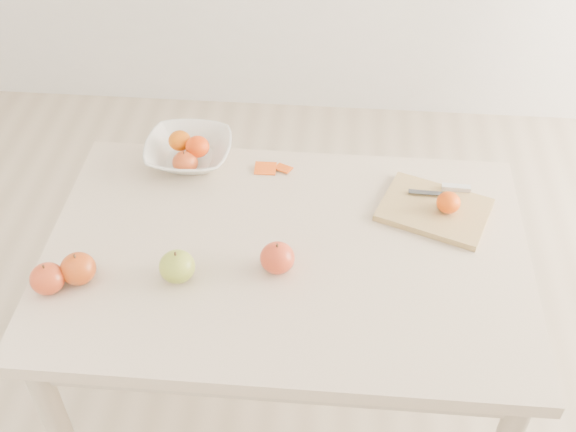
{
  "coord_description": "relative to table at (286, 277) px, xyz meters",
  "views": [
    {
      "loc": [
        0.11,
        -1.25,
        2.02
      ],
      "look_at": [
        0.0,
        0.05,
        0.82
      ],
      "focal_mm": 45.0,
      "sensor_mm": 36.0,
      "label": 1
    }
  ],
  "objects": [
    {
      "name": "bowl_tangerine_far",
      "position": [
        -0.28,
        0.32,
        0.16
      ],
      "size": [
        0.07,
        0.07,
        0.06
      ],
      "primitive_type": "ellipsoid",
      "color": "red",
      "rests_on": "fruit_bowl"
    },
    {
      "name": "orange_peel_b",
      "position": [
        -0.04,
        0.32,
        0.1
      ],
      "size": [
        0.06,
        0.05,
        0.01
      ],
      "primitive_type": "cube",
      "rotation": [
        -0.14,
        0.0,
        -0.43
      ],
      "color": "#D84D0F",
      "rests_on": "table"
    },
    {
      "name": "apple_red_d",
      "position": [
        -0.54,
        -0.17,
        0.14
      ],
      "size": [
        0.08,
        0.08,
        0.07
      ],
      "primitive_type": "ellipsoid",
      "color": "maroon",
      "rests_on": "table"
    },
    {
      "name": "paring_knife",
      "position": [
        0.42,
        0.24,
        0.12
      ],
      "size": [
        0.17,
        0.05,
        0.01
      ],
      "color": "silver",
      "rests_on": "cutting_board"
    },
    {
      "name": "bowl_tangerine_near",
      "position": [
        -0.33,
        0.35,
        0.16
      ],
      "size": [
        0.06,
        0.06,
        0.06
      ],
      "primitive_type": "ellipsoid",
      "color": "orange",
      "rests_on": "fruit_bowl"
    },
    {
      "name": "cutting_board",
      "position": [
        0.37,
        0.17,
        0.11
      ],
      "size": [
        0.32,
        0.28,
        0.02
      ],
      "primitive_type": "cube",
      "rotation": [
        0.0,
        0.0,
        -0.36
      ],
      "color": "tan",
      "rests_on": "table"
    },
    {
      "name": "board_tangerine",
      "position": [
        0.4,
        0.16,
        0.14
      ],
      "size": [
        0.06,
        0.06,
        0.05
      ],
      "primitive_type": "ellipsoid",
      "color": "#DE4E07",
      "rests_on": "cutting_board"
    },
    {
      "name": "table",
      "position": [
        0.0,
        0.0,
        0.0
      ],
      "size": [
        1.2,
        0.8,
        0.75
      ],
      "color": "beige",
      "rests_on": "ground"
    },
    {
      "name": "ground",
      "position": [
        0.0,
        0.0,
        -0.65
      ],
      "size": [
        3.5,
        3.5,
        0.0
      ],
      "primitive_type": "plane",
      "color": "#C6B293",
      "rests_on": "ground"
    },
    {
      "name": "apple_red_b",
      "position": [
        -0.48,
        -0.14,
        0.14
      ],
      "size": [
        0.08,
        0.08,
        0.08
      ],
      "primitive_type": "ellipsoid",
      "color": "maroon",
      "rests_on": "table"
    },
    {
      "name": "apple_red_e",
      "position": [
        -0.02,
        -0.06,
        0.14
      ],
      "size": [
        0.08,
        0.08,
        0.08
      ],
      "primitive_type": "ellipsoid",
      "color": "maroon",
      "rests_on": "table"
    },
    {
      "name": "fruit_bowl",
      "position": [
        -0.31,
        0.34,
        0.13
      ],
      "size": [
        0.24,
        0.24,
        0.06
      ],
      "primitive_type": "imported",
      "color": "white",
      "rests_on": "table"
    },
    {
      "name": "orange_peel_a",
      "position": [
        -0.09,
        0.31,
        0.1
      ],
      "size": [
        0.06,
        0.05,
        0.01
      ],
      "primitive_type": "cube",
      "rotation": [
        0.21,
        0.0,
        0.0
      ],
      "color": "#E95110",
      "rests_on": "table"
    },
    {
      "name": "apple_green",
      "position": [
        -0.25,
        -0.11,
        0.14
      ],
      "size": [
        0.09,
        0.09,
        0.08
      ],
      "primitive_type": "ellipsoid",
      "color": "olive",
      "rests_on": "table"
    },
    {
      "name": "apple_red_a",
      "position": [
        -0.31,
        0.28,
        0.13
      ],
      "size": [
        0.07,
        0.07,
        0.06
      ],
      "primitive_type": "ellipsoid",
      "color": "#9E2A1A",
      "rests_on": "table"
    }
  ]
}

